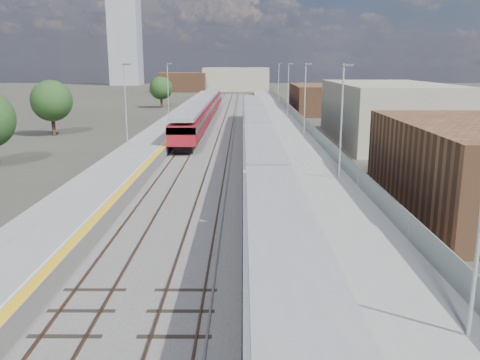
{
  "coord_description": "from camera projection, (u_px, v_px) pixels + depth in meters",
  "views": [
    {
      "loc": [
        0.19,
        -11.09,
        8.59
      ],
      "look_at": [
        0.02,
        16.42,
        2.2
      ],
      "focal_mm": 38.0,
      "sensor_mm": 36.0,
      "label": 1
    }
  ],
  "objects": [
    {
      "name": "buildings",
      "position": [
        179.0,
        55.0,
        145.44
      ],
      "size": [
        72.0,
        185.5,
        40.0
      ],
      "color": "brown",
      "rests_on": "ground"
    },
    {
      "name": "platform_left",
      "position": [
        170.0,
        128.0,
        63.81
      ],
      "size": [
        4.3,
        155.0,
        8.52
      ],
      "color": "slate",
      "rests_on": "ground"
    },
    {
      "name": "tree_b",
      "position": [
        51.0,
        101.0,
        60.06
      ],
      "size": [
        4.87,
        4.87,
        6.6
      ],
      "color": "#382619",
      "rests_on": "ground"
    },
    {
      "name": "ballast_bed",
      "position": [
        224.0,
        132.0,
        63.89
      ],
      "size": [
        10.5,
        155.0,
        0.06
      ],
      "primitive_type": "cube",
      "color": "#565451",
      "rests_on": "ground"
    },
    {
      "name": "tracks",
      "position": [
        229.0,
        130.0,
        65.5
      ],
      "size": [
        8.96,
        160.0,
        0.17
      ],
      "color": "#4C3323",
      "rests_on": "ground"
    },
    {
      "name": "ground",
      "position": [
        241.0,
        135.0,
        61.45
      ],
      "size": [
        320.0,
        320.0,
        0.0
      ],
      "primitive_type": "plane",
      "color": "#47443A",
      "rests_on": "ground"
    },
    {
      "name": "tree_c",
      "position": [
        161.0,
        88.0,
        97.47
      ],
      "size": [
        4.4,
        4.4,
        5.97
      ],
      "color": "#382619",
      "rests_on": "ground"
    },
    {
      "name": "platform_right",
      "position": [
        283.0,
        128.0,
        63.72
      ],
      "size": [
        4.7,
        155.0,
        8.52
      ],
      "color": "slate",
      "rests_on": "ground"
    },
    {
      "name": "red_train",
      "position": [
        204.0,
        109.0,
        73.55
      ],
      "size": [
        2.75,
        55.78,
        3.47
      ],
      "color": "black",
      "rests_on": "ground"
    },
    {
      "name": "tree_d",
      "position": [
        383.0,
        97.0,
        69.71
      ],
      "size": [
        4.56,
        4.56,
        6.18
      ],
      "color": "#382619",
      "rests_on": "ground"
    },
    {
      "name": "green_train",
      "position": [
        258.0,
        140.0,
        43.84
      ],
      "size": [
        2.68,
        74.62,
        2.95
      ],
      "color": "black",
      "rests_on": "ground"
    }
  ]
}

